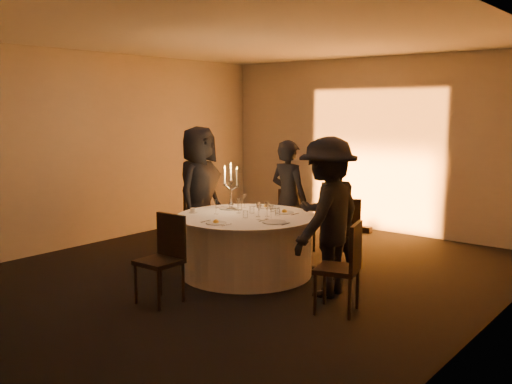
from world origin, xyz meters
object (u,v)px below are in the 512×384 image
Objects in this scene: guest_back_left at (289,199)px; chair_right at (345,263)px; chair_back_right at (346,226)px; guest_back_right at (330,211)px; chair_left at (196,212)px; guest_left at (199,191)px; coffee_cup at (193,211)px; banquet_table at (246,245)px; chair_back_left at (294,217)px; chair_front at (164,253)px; candelabra at (231,193)px; guest_right at (328,217)px.

chair_right is at bearing 145.37° from guest_back_left.
chair_back_right is 0.58× the size of guest_back_right.
guest_left reaches higher than chair_left.
guest_back_right is at bearing 38.73° from coffee_cup.
guest_back_left is at bearing 95.60° from banquet_table.
chair_back_left is 0.50× the size of guest_left.
guest_back_left is (-0.07, 2.46, 0.30)m from chair_front.
chair_left is 1.47× the size of candelabra.
candelabra is at bearing 14.25° from chair_back_right.
guest_right is (-0.46, 0.40, 0.36)m from chair_right.
chair_left is 0.51× the size of guest_left.
chair_left is 1.00× the size of chair_back_left.
chair_front is at bearing -75.99° from candelabra.
banquet_table is 0.77m from candelabra.
chair_back_right is 0.95× the size of chair_front.
guest_left is 17.04× the size of coffee_cup.
chair_left is at bearing 125.71° from chair_front.
guest_back_right reaches higher than chair_front.
guest_right reaches higher than guest_back_right.
chair_front is 1.27m from coffee_cup.
candelabra is (-0.39, 1.56, 0.45)m from chair_front.
guest_back_right is at bearing 158.07° from chair_back_left.
chair_back_left is (1.43, 0.61, -0.00)m from chair_left.
chair_left is at bearing -38.93° from guest_back_right.
guest_back_right is (0.85, -0.26, -0.05)m from guest_back_left.
guest_left is 2.90× the size of candelabra.
candelabra is (0.23, 0.49, 0.20)m from coffee_cup.
chair_left is at bearing 133.29° from coffee_cup.
coffee_cup is (0.93, -0.99, 0.27)m from chair_left.
chair_front is 0.61× the size of guest_back_right.
chair_front is at bearing 28.37° from guest_back_right.
candelabra is at bearing -100.84° from guest_right.
chair_right is 0.53× the size of guest_right.
guest_right is at bearing -2.54° from banquet_table.
guest_back_left is 1.77m from guest_right.
chair_right is at bearing 26.46° from chair_front.
candelabra reaches higher than chair_right.
guest_back_right is at bearing 28.37° from candelabra.
banquet_table is 1.85× the size of chair_front.
chair_left reaches higher than banquet_table.
chair_back_left is at bearing -92.44° from chair_left.
guest_right is at bearing 145.63° from guest_back_left.
coffee_cup is at bearing 118.81° from chair_front.
guest_back_right is at bearing 61.71° from chair_back_right.
guest_back_right is 14.49× the size of coffee_cup.
guest_left is 0.81m from coffee_cup.
guest_left is 1.11× the size of guest_back_left.
chair_right is (3.30, -1.14, 0.01)m from chair_left.
chair_back_right is at bearing 59.37° from banquet_table.
guest_left is at bearing 128.71° from coffee_cup.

